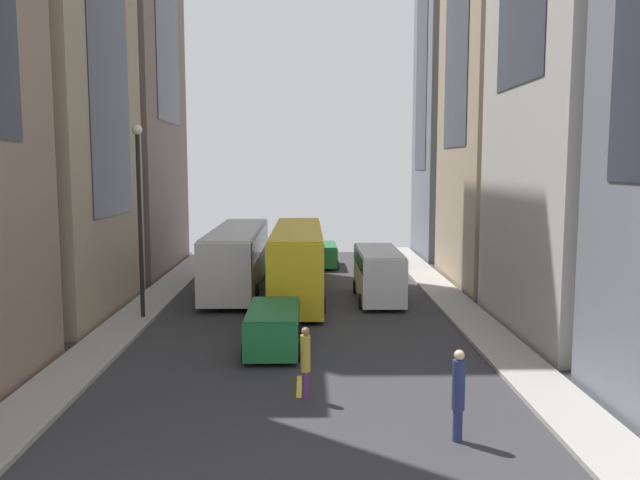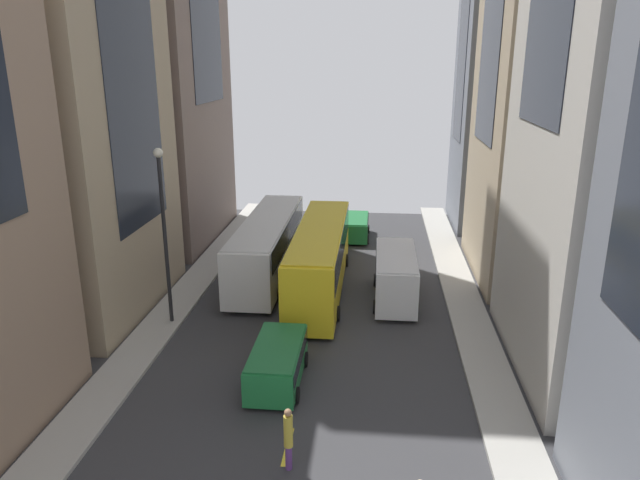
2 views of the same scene
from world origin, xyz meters
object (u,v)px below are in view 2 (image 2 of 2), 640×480
streetcar_yellow (320,253)px  pedestrian_crossing_mid (288,437)px  delivery_van_white (396,273)px  car_green_1 (277,361)px  car_green_0 (355,226)px  city_bus_white (268,241)px

streetcar_yellow → pedestrian_crossing_mid: (0.46, -14.80, -0.96)m
delivery_van_white → car_green_1: 9.99m
car_green_0 → city_bus_white: bearing=-122.4°
streetcar_yellow → car_green_0: bearing=81.3°
city_bus_white → delivery_van_white: bearing=-24.3°
car_green_1 → streetcar_yellow: bearing=85.7°
car_green_0 → pedestrian_crossing_mid: bearing=-92.4°
streetcar_yellow → delivery_van_white: bearing=-14.5°
car_green_0 → car_green_1: bearing=-96.5°
car_green_0 → pedestrian_crossing_mid: size_ratio=1.92×
delivery_van_white → pedestrian_crossing_mid: delivery_van_white is taller
car_green_0 → pedestrian_crossing_mid: (-1.04, -24.66, 0.26)m
delivery_van_white → car_green_0: delivery_van_white is taller
streetcar_yellow → car_green_0: size_ratio=3.09×
streetcar_yellow → delivery_van_white: streetcar_yellow is taller
streetcar_yellow → car_green_1: bearing=-94.3°
streetcar_yellow → pedestrian_crossing_mid: bearing=-88.2°
car_green_1 → pedestrian_crossing_mid: size_ratio=2.03×
delivery_van_white → car_green_0: bearing=103.3°
city_bus_white → pedestrian_crossing_mid: 17.51m
streetcar_yellow → pedestrian_crossing_mid: 14.84m
streetcar_yellow → car_green_0: 10.04m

